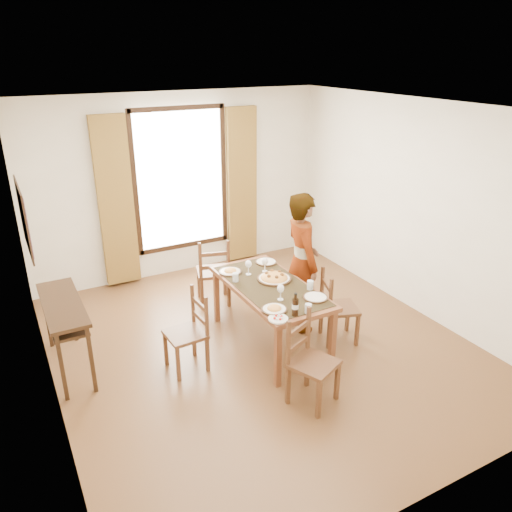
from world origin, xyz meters
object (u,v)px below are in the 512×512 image
console_table (63,312)px  pasta_platter (274,276)px  dining_table (270,291)px  man (302,262)px

console_table → pasta_platter: 2.32m
dining_table → man: 0.59m
console_table → dining_table: (2.16, -0.59, -0.00)m
console_table → dining_table: console_table is taller
console_table → man: bearing=-8.8°
console_table → dining_table: bearing=-15.3°
dining_table → man: man is taller
console_table → pasta_platter: bearing=-12.2°
console_table → man: size_ratio=0.70×
man → pasta_platter: 0.44m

